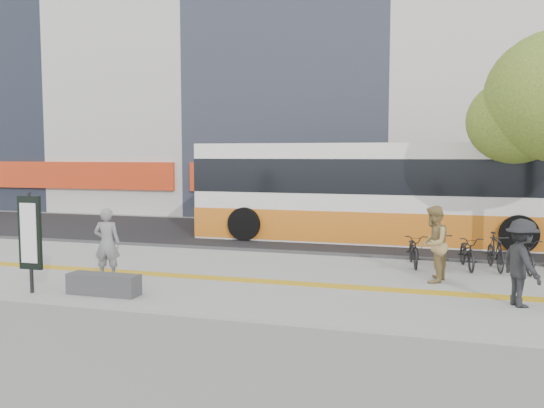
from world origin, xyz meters
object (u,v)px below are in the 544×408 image
(signboard, at_px, (30,234))
(seated_woman, at_px, (107,243))
(pedestrian_dark, at_px, (522,263))
(bus, at_px, (377,195))
(pedestrian_tan, at_px, (433,244))
(bench, at_px, (104,284))

(signboard, height_order, seated_woman, signboard)
(pedestrian_dark, bearing_deg, seated_woman, 66.73)
(bus, height_order, pedestrian_tan, bus)
(bench, bearing_deg, signboard, -169.19)
(bus, bearing_deg, signboard, -122.41)
(signboard, height_order, pedestrian_dark, signboard)
(signboard, distance_m, bus, 11.85)
(bus, relative_size, pedestrian_dark, 7.34)
(seated_woman, bearing_deg, pedestrian_tan, -177.90)
(bench, xyz_separation_m, pedestrian_dark, (8.47, 1.56, 0.65))
(bus, relative_size, seated_woman, 7.36)
(bench, xyz_separation_m, pedestrian_tan, (6.76, 3.32, 0.68))
(signboard, height_order, bus, bus)
(pedestrian_tan, bearing_deg, bench, -53.09)
(bench, relative_size, seated_woman, 0.92)
(bus, distance_m, pedestrian_tan, 6.72)
(bench, relative_size, pedestrian_dark, 0.92)
(signboard, relative_size, seated_woman, 1.26)
(signboard, bearing_deg, bench, 10.81)
(signboard, height_order, pedestrian_tan, signboard)
(pedestrian_tan, height_order, pedestrian_dark, pedestrian_tan)
(bus, height_order, seated_woman, bus)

